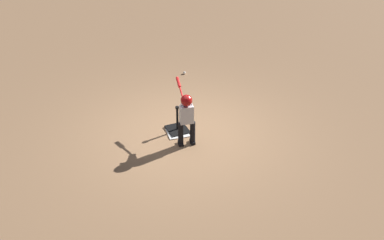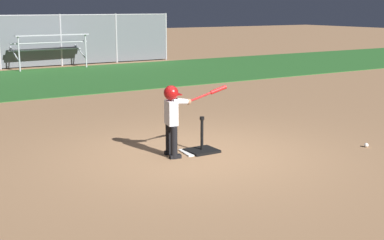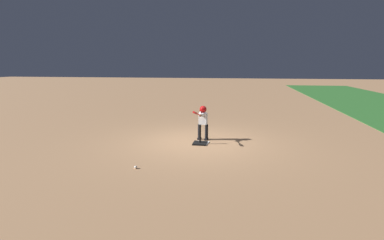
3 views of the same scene
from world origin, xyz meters
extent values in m
plane|color=#99704C|center=(0.00, 0.00, 0.00)|extent=(90.00, 90.00, 0.00)
cube|color=white|center=(0.07, 0.13, 0.01)|extent=(0.49, 0.49, 0.02)
cube|color=black|center=(0.17, 0.09, 0.02)|extent=(0.48, 0.43, 0.04)
cylinder|color=black|center=(0.17, 0.09, 0.29)|extent=(0.05, 0.05, 0.50)
cylinder|color=black|center=(0.17, 0.09, 0.57)|extent=(0.08, 0.08, 0.05)
cylinder|color=black|center=(-0.37, 0.23, 0.26)|extent=(0.13, 0.13, 0.52)
cube|color=black|center=(-0.35, 0.23, 0.03)|extent=(0.19, 0.12, 0.06)
cylinder|color=black|center=(-0.42, -0.01, 0.26)|extent=(0.13, 0.13, 0.52)
cube|color=black|center=(-0.40, -0.01, 0.03)|extent=(0.19, 0.12, 0.06)
cube|color=silver|center=(-0.40, 0.11, 0.71)|extent=(0.19, 0.29, 0.38)
sphere|color=#936B4C|center=(-0.40, 0.11, 1.01)|extent=(0.20, 0.20, 0.20)
sphere|color=maroon|center=(-0.40, 0.11, 1.03)|extent=(0.23, 0.23, 0.23)
cube|color=maroon|center=(-0.30, 0.10, 1.00)|extent=(0.15, 0.19, 0.01)
cylinder|color=silver|center=(-0.25, 0.13, 0.88)|extent=(0.31, 0.21, 0.11)
cylinder|color=silver|center=(-0.26, 0.04, 0.88)|extent=(0.32, 0.11, 0.11)
sphere|color=#936B4C|center=(-0.11, 0.06, 0.87)|extent=(0.10, 0.10, 0.10)
cylinder|color=red|center=(0.20, 0.00, 0.97)|extent=(0.63, 0.15, 0.23)
cylinder|color=red|center=(0.39, -0.04, 1.03)|extent=(0.29, 0.11, 0.14)
cylinder|color=black|center=(-0.13, 0.06, 0.86)|extent=(0.04, 0.05, 0.05)
sphere|color=white|center=(2.70, -1.13, 0.04)|extent=(0.07, 0.07, 0.07)
camera|label=1|loc=(-7.43, 3.06, 5.23)|focal=42.00mm
camera|label=2|loc=(-4.42, -7.04, 2.34)|focal=50.00mm
camera|label=3|loc=(9.29, 1.34, 2.49)|focal=28.00mm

